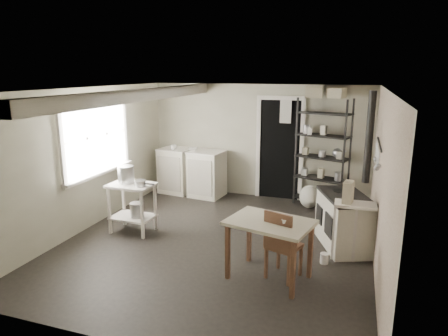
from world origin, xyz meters
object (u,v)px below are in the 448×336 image
(prep_table, at_px, (133,208))
(chair, at_px, (284,241))
(shelf_rack, at_px, (322,158))
(stove, at_px, (344,218))
(work_table, at_px, (269,250))
(base_cabinets, at_px, (192,173))
(flour_sack, at_px, (309,196))
(stockpot, at_px, (126,175))

(prep_table, distance_m, chair, 2.68)
(shelf_rack, bearing_deg, chair, -75.80)
(stove, xyz_separation_m, work_table, (-0.84, -1.27, -0.06))
(stove, height_order, chair, chair)
(base_cabinets, relative_size, work_table, 1.44)
(prep_table, height_order, chair, chair)
(base_cabinets, height_order, stove, base_cabinets)
(chair, distance_m, flour_sack, 2.78)
(base_cabinets, bearing_deg, stockpot, -88.74)
(work_table, bearing_deg, stockpot, 161.89)
(shelf_rack, bearing_deg, stove, -57.05)
(stockpot, height_order, shelf_rack, shelf_rack)
(base_cabinets, distance_m, flour_sack, 2.49)
(prep_table, relative_size, flour_sack, 1.84)
(base_cabinets, xyz_separation_m, shelf_rack, (2.65, 0.08, 0.49))
(base_cabinets, relative_size, stove, 1.43)
(base_cabinets, height_order, chair, same)
(stove, bearing_deg, shelf_rack, 83.74)
(base_cabinets, distance_m, work_table, 3.79)
(work_table, height_order, chair, chair)
(prep_table, xyz_separation_m, shelf_rack, (2.75, 2.28, 0.55))
(stockpot, distance_m, flour_sack, 3.44)
(stove, bearing_deg, prep_table, 166.67)
(stockpot, bearing_deg, prep_table, -18.86)
(chair, xyz_separation_m, flour_sack, (-0.01, 2.77, -0.24))
(shelf_rack, height_order, work_table, shelf_rack)
(shelf_rack, xyz_separation_m, chair, (-0.17, -2.98, -0.46))
(base_cabinets, relative_size, shelf_rack, 0.70)
(stockpot, xyz_separation_m, stove, (3.36, 0.45, -0.50))
(work_table, height_order, flour_sack, work_table)
(prep_table, relative_size, chair, 0.88)
(prep_table, relative_size, base_cabinets, 0.55)
(flour_sack, bearing_deg, stove, -66.84)
(shelf_rack, xyz_separation_m, work_table, (-0.34, -3.07, -0.57))
(stockpot, height_order, chair, stockpot)
(prep_table, bearing_deg, stove, 8.43)
(prep_table, height_order, base_cabinets, base_cabinets)
(stockpot, relative_size, chair, 0.31)
(prep_table, xyz_separation_m, stove, (3.25, 0.48, 0.04))
(stove, height_order, flour_sack, stove)
(stockpot, distance_m, shelf_rack, 3.64)
(prep_table, bearing_deg, flour_sack, 38.84)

